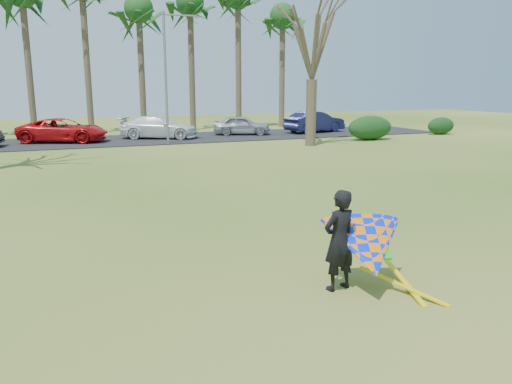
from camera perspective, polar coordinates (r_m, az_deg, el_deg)
name	(u,v)px	position (r m, az deg, el deg)	size (l,w,h in m)	color
ground	(290,260)	(10.95, 3.92, -7.72)	(100.00, 100.00, 0.00)	#265A13
parking_strip	(129,140)	(34.75, -14.28, 5.78)	(46.00, 7.00, 0.06)	black
palm_6	(139,10)	(41.14, -13.26, 19.56)	(4.84, 4.84, 10.84)	brown
palm_7	(190,4)	(42.05, -7.56, 20.53)	(4.84, 4.84, 11.54)	#493A2C
palm_9	(283,18)	(44.63, 3.06, 19.25)	(4.84, 4.84, 10.84)	#4E3E2F
bare_tree_right	(313,35)	(31.00, 6.51, 17.44)	(6.27, 6.27, 9.21)	#4F3C2F
streetlight	(168,72)	(31.97, -10.02, 13.40)	(2.28, 0.18, 8.00)	gray
hedge_near	(370,128)	(34.77, 12.90, 7.16)	(3.27, 1.48, 1.63)	#133615
hedge_far	(441,126)	(40.21, 20.37, 7.10)	(2.29, 1.08, 1.27)	black
car_2	(63,130)	(34.46, -21.17, 6.60)	(2.52, 5.46, 1.52)	red
car_3	(159,127)	(35.12, -11.02, 7.29)	(2.13, 5.25, 1.52)	white
car_4	(242,125)	(36.99, -1.63, 7.66)	(1.66, 4.13, 1.41)	#9CA0A9
car_5	(315,122)	(39.01, 6.75, 7.97)	(1.70, 4.88, 1.61)	#171A46
kite_flyer	(364,246)	(9.31, 12.20, -6.02)	(2.13, 2.39, 2.05)	black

